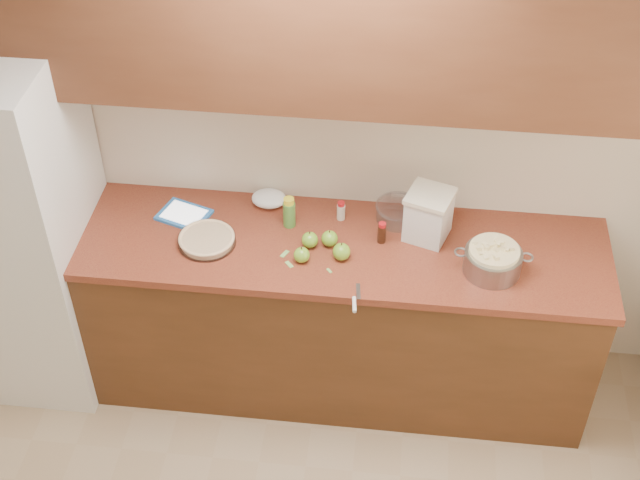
# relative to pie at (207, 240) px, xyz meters

# --- Properties ---
(room_shell) EXTENTS (3.60, 3.60, 3.60)m
(room_shell) POSITION_rel_pie_xyz_m (0.51, -1.41, 0.36)
(room_shell) COLOR tan
(room_shell) RESTS_ON ground
(counter_run) EXTENTS (2.64, 0.68, 0.92)m
(counter_run) POSITION_rel_pie_xyz_m (0.51, 0.06, -0.48)
(counter_run) COLOR #522D17
(counter_run) RESTS_ON ground
(upper_cabinets) EXTENTS (2.60, 0.34, 0.70)m
(upper_cabinets) POSITION_rel_pie_xyz_m (0.51, 0.22, 1.01)
(upper_cabinets) COLOR #562E1A
(upper_cabinets) RESTS_ON room_shell
(fridge) EXTENTS (0.70, 0.70, 1.80)m
(fridge) POSITION_rel_pie_xyz_m (-0.93, 0.03, -0.04)
(fridge) COLOR silver
(fridge) RESTS_ON ground
(pie) EXTENTS (0.26, 0.26, 0.04)m
(pie) POSITION_rel_pie_xyz_m (0.00, 0.00, 0.00)
(pie) COLOR silver
(pie) RESTS_ON counter_run
(colander) EXTENTS (0.34, 0.25, 0.13)m
(colander) POSITION_rel_pie_xyz_m (1.28, -0.04, 0.04)
(colander) COLOR gray
(colander) RESTS_ON counter_run
(flour_canister) EXTENTS (0.25, 0.25, 0.24)m
(flour_canister) POSITION_rel_pie_xyz_m (0.99, 0.17, 0.10)
(flour_canister) COLOR silver
(flour_canister) RESTS_ON counter_run
(tablet) EXTENTS (0.27, 0.24, 0.02)m
(tablet) POSITION_rel_pie_xyz_m (-0.15, 0.18, -0.01)
(tablet) COLOR blue
(tablet) RESTS_ON counter_run
(paring_knife) EXTENTS (0.04, 0.18, 0.02)m
(paring_knife) POSITION_rel_pie_xyz_m (0.70, -0.31, -0.01)
(paring_knife) COLOR gray
(paring_knife) RESTS_ON counter_run
(lemon_bottle) EXTENTS (0.06, 0.06, 0.16)m
(lemon_bottle) POSITION_rel_pie_xyz_m (0.35, 0.17, 0.05)
(lemon_bottle) COLOR #4C8C38
(lemon_bottle) RESTS_ON counter_run
(cinnamon_shaker) EXTENTS (0.04, 0.04, 0.10)m
(cinnamon_shaker) POSITION_rel_pie_xyz_m (0.59, 0.24, 0.02)
(cinnamon_shaker) COLOR beige
(cinnamon_shaker) RESTS_ON counter_run
(vanilla_bottle) EXTENTS (0.04, 0.04, 0.11)m
(vanilla_bottle) POSITION_rel_pie_xyz_m (0.79, 0.10, 0.03)
(vanilla_bottle) COLOR black
(vanilla_bottle) RESTS_ON counter_run
(mixing_bowl) EXTENTS (0.22, 0.22, 0.08)m
(mixing_bowl) POSITION_rel_pie_xyz_m (0.85, 0.27, 0.02)
(mixing_bowl) COLOR silver
(mixing_bowl) RESTS_ON counter_run
(paper_towel) EXTENTS (0.21, 0.19, 0.07)m
(paper_towel) POSITION_rel_pie_xyz_m (0.24, 0.31, 0.01)
(paper_towel) COLOR white
(paper_towel) RESTS_ON counter_run
(apple_left) EXTENTS (0.07, 0.07, 0.09)m
(apple_left) POSITION_rel_pie_xyz_m (0.47, 0.03, 0.02)
(apple_left) COLOR #6DA527
(apple_left) RESTS_ON counter_run
(apple_center) EXTENTS (0.07, 0.07, 0.09)m
(apple_center) POSITION_rel_pie_xyz_m (0.55, 0.05, 0.02)
(apple_center) COLOR #6DA527
(apple_center) RESTS_ON counter_run
(apple_front) EXTENTS (0.07, 0.07, 0.08)m
(apple_front) POSITION_rel_pie_xyz_m (0.44, -0.07, 0.01)
(apple_front) COLOR #6DA527
(apple_front) RESTS_ON counter_run
(apple_extra) EXTENTS (0.08, 0.08, 0.09)m
(apple_extra) POSITION_rel_pie_xyz_m (0.62, -0.03, 0.02)
(apple_extra) COLOR #6DA527
(apple_extra) RESTS_ON counter_run
(peel_a) EXTENTS (0.04, 0.05, 0.00)m
(peel_a) POSITION_rel_pie_xyz_m (0.39, -0.10, -0.02)
(peel_a) COLOR #84BB5B
(peel_a) RESTS_ON counter_run
(peel_b) EXTENTS (0.04, 0.03, 0.00)m
(peel_b) POSITION_rel_pie_xyz_m (0.61, 0.01, -0.02)
(peel_b) COLOR #84BB5B
(peel_b) RESTS_ON counter_run
(peel_c) EXTENTS (0.03, 0.03, 0.00)m
(peel_c) POSITION_rel_pie_xyz_m (0.57, -0.12, -0.02)
(peel_c) COLOR #84BB5B
(peel_c) RESTS_ON counter_run
(peel_d) EXTENTS (0.02, 0.03, 0.00)m
(peel_d) POSITION_rel_pie_xyz_m (0.64, -0.01, -0.02)
(peel_d) COLOR #84BB5B
(peel_d) RESTS_ON counter_run
(peel_e) EXTENTS (0.04, 0.05, 0.00)m
(peel_e) POSITION_rel_pie_xyz_m (0.36, -0.03, -0.02)
(peel_e) COLOR #84BB5B
(peel_e) RESTS_ON counter_run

